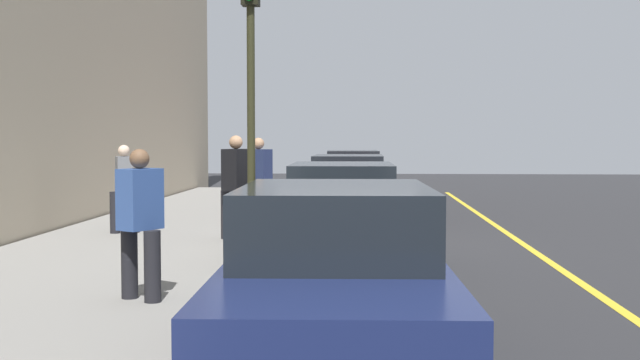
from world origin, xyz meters
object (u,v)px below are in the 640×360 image
parked_car_charcoal (342,212)px  rolling_suitcase (269,210)px  pedestrian_navy_coat (259,179)px  traffic_light_pole (251,56)px  pedestrian_grey_coat (124,186)px  parked_car_navy (335,276)px  parked_car_maroon (348,188)px  parked_car_red (353,175)px  pedestrian_blue_coat (140,220)px  pedestrian_black_coat (236,184)px

parked_car_charcoal → rolling_suitcase: 3.89m
pedestrian_navy_coat → traffic_light_pole: traffic_light_pole is taller
parked_car_charcoal → pedestrian_grey_coat: 4.57m
parked_car_charcoal → rolling_suitcase: (-3.54, -1.59, -0.30)m
parked_car_navy → traffic_light_pole: traffic_light_pole is taller
parked_car_maroon → parked_car_charcoal: (5.93, 0.03, -0.00)m
parked_car_red → pedestrian_grey_coat: 11.18m
parked_car_maroon → parked_car_charcoal: bearing=0.3°
parked_car_charcoal → pedestrian_blue_coat: size_ratio=2.70×
parked_car_maroon → parked_car_charcoal: 5.93m
pedestrian_black_coat → parked_car_red: bearing=170.6°
pedestrian_grey_coat → traffic_light_pole: 4.34m
pedestrian_grey_coat → rolling_suitcase: bearing=121.8°
pedestrian_blue_coat → parked_car_charcoal: bearing=152.3°
pedestrian_navy_coat → pedestrian_black_coat: size_ratio=0.98×
parked_car_navy → rolling_suitcase: (-9.30, -1.70, -0.30)m
pedestrian_navy_coat → pedestrian_black_coat: pedestrian_black_coat is taller
pedestrian_black_coat → pedestrian_blue_coat: size_ratio=1.10×
parked_car_maroon → pedestrian_black_coat: bearing=-21.3°
pedestrian_blue_coat → rolling_suitcase: bearing=176.3°
pedestrian_black_coat → parked_car_maroon: bearing=158.7°
parked_car_red → traffic_light_pole: bearing=-5.8°
parked_car_navy → traffic_light_pole: 5.86m
parked_car_navy → pedestrian_black_coat: pedestrian_black_coat is taller
pedestrian_blue_coat → traffic_light_pole: size_ratio=0.37×
parked_car_maroon → pedestrian_black_coat: (4.75, -1.85, 0.36)m
parked_car_navy → pedestrian_black_coat: (-6.94, -1.99, 0.36)m
pedestrian_blue_coat → pedestrian_navy_coat: bearing=177.4°
traffic_light_pole → rolling_suitcase: (-4.15, -0.24, -2.69)m
parked_car_charcoal → parked_car_navy: 5.76m
parked_car_red → pedestrian_blue_coat: (16.34, -2.05, 0.28)m
parked_car_navy → traffic_light_pole: (-5.14, -1.47, 2.39)m
parked_car_red → parked_car_maroon: 6.45m
parked_car_red → pedestrian_navy_coat: pedestrian_navy_coat is taller
parked_car_navy → traffic_light_pole: bearing=-164.1°
parked_car_charcoal → pedestrian_blue_coat: pedestrian_blue_coat is taller
traffic_light_pole → pedestrian_blue_coat: bearing=-12.3°
pedestrian_blue_coat → rolling_suitcase: 7.54m
parked_car_navy → rolling_suitcase: 9.46m
parked_car_red → traffic_light_pole: traffic_light_pole is taller
pedestrian_blue_coat → rolling_suitcase: (-7.50, 0.49, -0.58)m
parked_car_charcoal → parked_car_navy: size_ratio=1.01×
parked_car_charcoal → pedestrian_black_coat: 2.25m
parked_car_navy → pedestrian_blue_coat: (-1.79, -2.19, 0.28)m
parked_car_navy → pedestrian_grey_coat: size_ratio=2.70×
parked_car_navy → pedestrian_black_coat: 7.23m
pedestrian_grey_coat → pedestrian_navy_coat: bearing=117.3°
parked_car_navy → parked_car_red: bearing=-179.5°
pedestrian_blue_coat → traffic_light_pole: 4.03m
pedestrian_black_coat → traffic_light_pole: bearing=16.4°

